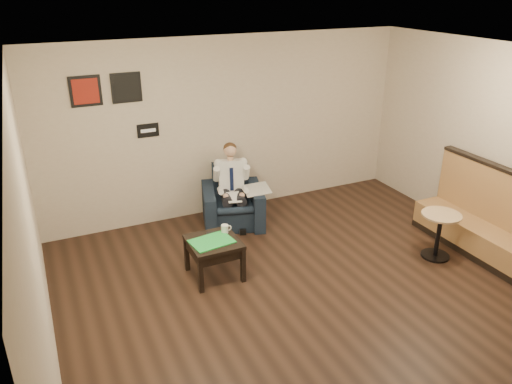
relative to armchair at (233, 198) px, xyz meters
name	(u,v)px	position (x,y,z in m)	size (l,w,h in m)	color
ground	(327,303)	(0.21, -2.42, -0.44)	(6.00, 6.00, 0.00)	black
wall_back	(230,126)	(0.21, 0.58, 0.96)	(6.00, 0.02, 2.80)	beige
wall_left	(36,256)	(-2.79, -2.42, 0.96)	(0.02, 6.00, 2.80)	beige
ceiling	(344,64)	(0.21, -2.42, 2.36)	(6.00, 6.00, 0.02)	white
seating_sign	(148,130)	(-1.09, 0.56, 1.06)	(0.32, 0.02, 0.20)	black
art_print_left	(86,91)	(-1.89, 0.56, 1.71)	(0.42, 0.03, 0.42)	maroon
art_print_right	(126,88)	(-1.34, 0.56, 1.71)	(0.42, 0.03, 0.42)	black
armchair	(233,198)	(0.00, 0.00, 0.00)	(0.90, 0.90, 0.87)	black
seated_man	(233,191)	(-0.03, -0.11, 0.16)	(0.57, 0.85, 1.20)	silver
lap_papers	(234,197)	(-0.06, -0.20, 0.10)	(0.20, 0.28, 0.01)	white
newspaper	(257,189)	(0.32, -0.19, 0.16)	(0.38, 0.47, 0.01)	silver
side_table	(214,258)	(-0.79, -1.29, -0.18)	(0.63, 0.63, 0.52)	black
green_folder	(212,241)	(-0.83, -1.32, 0.09)	(0.52, 0.37, 0.01)	green
coffee_mug	(225,229)	(-0.59, -1.16, 0.13)	(0.09, 0.09, 0.11)	white
smartphone	(213,233)	(-0.74, -1.11, 0.08)	(0.16, 0.08, 0.01)	black
banquette	(493,217)	(2.80, -2.42, 0.17)	(0.56, 2.36, 1.21)	olive
cafe_table	(438,236)	(2.15, -2.14, -0.11)	(0.53, 0.53, 0.65)	tan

